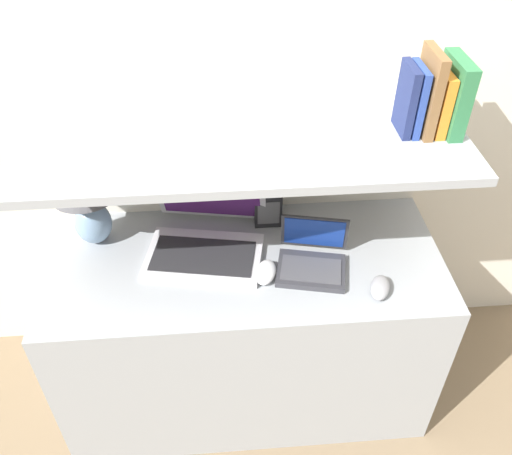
% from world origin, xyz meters
% --- Properties ---
extents(ground_plane, '(12.00, 12.00, 0.00)m').
position_xyz_m(ground_plane, '(0.00, 0.00, 0.00)').
color(ground_plane, '#7A664C').
extents(wall_back, '(6.00, 0.05, 2.40)m').
position_xyz_m(wall_back, '(0.00, 0.65, 1.20)').
color(wall_back, silver).
rests_on(wall_back, ground_plane).
extents(desk, '(1.33, 0.59, 0.71)m').
position_xyz_m(desk, '(0.00, 0.29, 0.36)').
color(desk, '#999EA3').
rests_on(desk, ground_plane).
extents(back_riser, '(1.33, 0.04, 1.12)m').
position_xyz_m(back_riser, '(0.00, 0.61, 0.56)').
color(back_riser, silver).
rests_on(back_riser, ground_plane).
extents(shelf, '(1.33, 0.53, 0.03)m').
position_xyz_m(shelf, '(0.00, 0.36, 1.13)').
color(shelf, '#999EA3').
rests_on(shelf, back_riser).
extents(table_lamp, '(0.23, 0.23, 0.32)m').
position_xyz_m(table_lamp, '(-0.51, 0.44, 0.92)').
color(table_lamp, '#7593B2').
rests_on(table_lamp, desk).
extents(laptop_large, '(0.44, 0.40, 0.25)m').
position_xyz_m(laptop_large, '(-0.13, 0.37, 0.77)').
color(laptop_large, silver).
rests_on(laptop_large, desk).
extents(laptop_small, '(0.26, 0.24, 0.16)m').
position_xyz_m(laptop_small, '(0.22, 0.25, 0.75)').
color(laptop_small, '#333338').
rests_on(laptop_small, desk).
extents(computer_mouse, '(0.10, 0.13, 0.04)m').
position_xyz_m(computer_mouse, '(0.06, 0.21, 0.73)').
color(computer_mouse, white).
rests_on(computer_mouse, desk).
extents(second_mouse, '(0.09, 0.12, 0.04)m').
position_xyz_m(second_mouse, '(0.41, 0.12, 0.73)').
color(second_mouse, '#99999E').
rests_on(second_mouse, desk).
extents(router_box, '(0.10, 0.08, 0.13)m').
position_xyz_m(router_box, '(0.09, 0.50, 0.78)').
color(router_box, black).
rests_on(router_box, desk).
extents(book_green, '(0.04, 0.17, 0.22)m').
position_xyz_m(book_green, '(0.61, 0.36, 1.26)').
color(book_green, '#2D7042').
rests_on(book_green, shelf).
extents(book_orange, '(0.03, 0.14, 0.18)m').
position_xyz_m(book_orange, '(0.57, 0.36, 1.24)').
color(book_orange, orange).
rests_on(book_orange, shelf).
extents(book_brown, '(0.03, 0.15, 0.24)m').
position_xyz_m(book_brown, '(0.54, 0.36, 1.27)').
color(book_brown, brown).
rests_on(book_brown, shelf).
extents(book_blue, '(0.02, 0.13, 0.20)m').
position_xyz_m(book_blue, '(0.50, 0.36, 1.25)').
color(book_blue, '#284293').
rests_on(book_blue, shelf).
extents(book_navy, '(0.02, 0.12, 0.20)m').
position_xyz_m(book_navy, '(0.47, 0.36, 1.25)').
color(book_navy, navy).
rests_on(book_navy, shelf).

